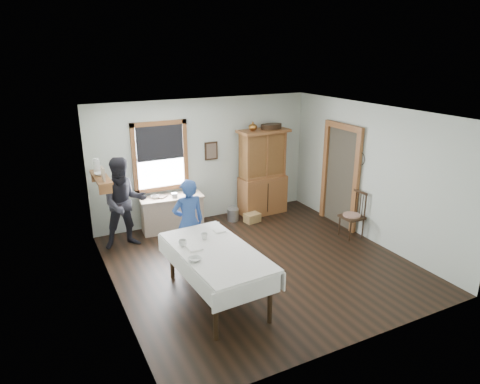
# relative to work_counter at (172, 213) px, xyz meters

# --- Properties ---
(room) EXTENTS (5.01, 5.01, 2.70)m
(room) POSITION_rel_work_counter_xyz_m (0.90, -2.17, 0.98)
(room) COLOR black
(room) RESTS_ON ground
(window) EXTENTS (1.18, 0.07, 1.48)m
(window) POSITION_rel_work_counter_xyz_m (-0.10, 0.30, 1.26)
(window) COLOR white
(window) RESTS_ON room
(doorway) EXTENTS (0.09, 1.14, 2.22)m
(doorway) POSITION_rel_work_counter_xyz_m (3.36, -1.32, 0.79)
(doorway) COLOR #433C2F
(doorway) RESTS_ON room
(wall_shelf) EXTENTS (0.24, 1.00, 0.44)m
(wall_shelf) POSITION_rel_work_counter_xyz_m (-1.47, -0.63, 1.20)
(wall_shelf) COLOR brown
(wall_shelf) RESTS_ON room
(framed_picture) EXTENTS (0.30, 0.04, 0.40)m
(framed_picture) POSITION_rel_work_counter_xyz_m (1.05, 0.29, 1.18)
(framed_picture) COLOR #301F10
(framed_picture) RESTS_ON room
(rug_beater) EXTENTS (0.01, 0.27, 0.27)m
(rug_beater) POSITION_rel_work_counter_xyz_m (3.35, -1.87, 1.35)
(rug_beater) COLOR black
(rug_beater) RESTS_ON room
(work_counter) EXTENTS (1.34, 0.61, 0.75)m
(work_counter) POSITION_rel_work_counter_xyz_m (0.00, 0.00, 0.00)
(work_counter) COLOR tan
(work_counter) RESTS_ON room
(china_hutch) EXTENTS (1.18, 0.59, 1.97)m
(china_hutch) POSITION_rel_work_counter_xyz_m (2.21, 0.01, 0.61)
(china_hutch) COLOR brown
(china_hutch) RESTS_ON room
(dining_table) EXTENTS (1.21, 2.13, 0.83)m
(dining_table) POSITION_rel_work_counter_xyz_m (-0.24, -2.85, 0.04)
(dining_table) COLOR white
(dining_table) RESTS_ON room
(spindle_chair) EXTENTS (0.46, 0.46, 0.97)m
(spindle_chair) POSITION_rel_work_counter_xyz_m (3.15, -2.00, 0.11)
(spindle_chair) COLOR #301F10
(spindle_chair) RESTS_ON room
(pail) EXTENTS (0.33, 0.33, 0.28)m
(pail) POSITION_rel_work_counter_xyz_m (1.37, -0.12, -0.24)
(pail) COLOR #9A9EA2
(pail) RESTS_ON room
(wicker_basket) EXTENTS (0.37, 0.29, 0.20)m
(wicker_basket) POSITION_rel_work_counter_xyz_m (1.72, -0.40, -0.27)
(wicker_basket) COLOR #9B7646
(wicker_basket) RESTS_ON room
(woman_blue) EXTENTS (0.54, 0.37, 1.46)m
(woman_blue) POSITION_rel_work_counter_xyz_m (-0.20, -1.57, 0.36)
(woman_blue) COLOR navy
(woman_blue) RESTS_ON room
(figure_dark) EXTENTS (0.82, 0.65, 1.65)m
(figure_dark) POSITION_rel_work_counter_xyz_m (-1.04, -0.35, 0.45)
(figure_dark) COLOR black
(figure_dark) RESTS_ON room
(table_cup_a) EXTENTS (0.13, 0.13, 0.10)m
(table_cup_a) POSITION_rel_work_counter_xyz_m (-0.64, -2.49, 0.50)
(table_cup_a) COLOR silver
(table_cup_a) RESTS_ON dining_table
(table_cup_b) EXTENTS (0.13, 0.13, 0.10)m
(table_cup_b) POSITION_rel_work_counter_xyz_m (-0.25, -2.41, 0.50)
(table_cup_b) COLOR silver
(table_cup_b) RESTS_ON dining_table
(table_bowl) EXTENTS (0.24, 0.24, 0.05)m
(table_bowl) POSITION_rel_work_counter_xyz_m (-0.65, -3.03, 0.48)
(table_bowl) COLOR silver
(table_bowl) RESTS_ON dining_table
(counter_book) EXTENTS (0.28, 0.29, 0.02)m
(counter_book) POSITION_rel_work_counter_xyz_m (-0.31, 0.03, 0.39)
(counter_book) COLOR brown
(counter_book) RESTS_ON work_counter
(counter_bowl) EXTENTS (0.20, 0.20, 0.06)m
(counter_bowl) POSITION_rel_work_counter_xyz_m (-0.33, 0.06, 0.40)
(counter_bowl) COLOR silver
(counter_bowl) RESTS_ON work_counter
(shelf_bowl) EXTENTS (0.22, 0.22, 0.05)m
(shelf_bowl) POSITION_rel_work_counter_xyz_m (-1.47, -0.62, 1.22)
(shelf_bowl) COLOR silver
(shelf_bowl) RESTS_ON wall_shelf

